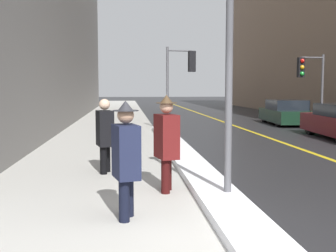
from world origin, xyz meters
The scene contains 11 objects.
ground_plane centered at (0.00, 0.00, 0.00)m, with size 160.00×160.00×0.00m, color #232326.
sidewalk_slab centered at (-2.00, 15.00, 0.01)m, with size 4.00×80.00×0.01m.
road_centre_stripe centered at (4.00, 15.00, 0.00)m, with size 0.16×80.00×0.00m.
snow_bank_curb centered at (0.22, 6.17, 0.08)m, with size 0.74×14.78×0.15m.
lamp_post centered at (0.37, 1.84, 2.58)m, with size 0.28×0.28×4.24m.
traffic_light_near centered at (1.18, 13.36, 2.59)m, with size 1.30×0.45×3.60m.
traffic_light_far centered at (7.02, 13.71, 2.43)m, with size 1.31×0.38×3.37m.
pedestrian_with_shoulder_bag centered at (-1.29, 1.01, 0.92)m, with size 0.42×0.75×1.68m.
pedestrian_in_fedora centered at (-0.58, 2.50, 0.95)m, with size 0.43×0.59×1.74m.
pedestrian_nearside centered at (-1.74, 4.28, 0.90)m, with size 0.42×0.58×1.62m.
parked_car_dark_green centered at (6.82, 15.83, 0.59)m, with size 2.04×4.40×1.25m.
Camera 1 is at (-1.28, -4.83, 1.86)m, focal length 45.00 mm.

